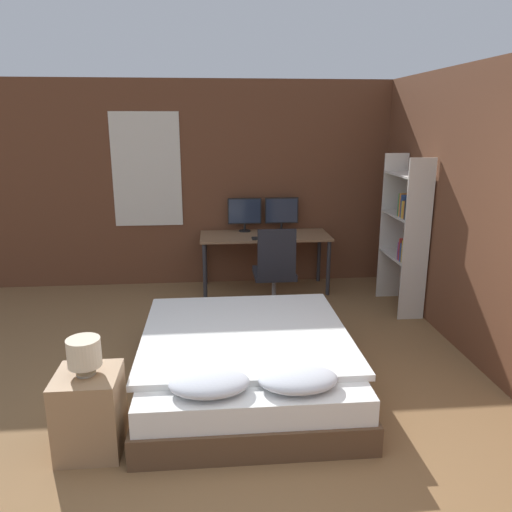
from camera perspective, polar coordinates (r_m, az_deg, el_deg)
ground_plane at (r=3.33m, az=4.42°, el=-25.76°), size 20.00×20.00×0.00m
wall_back at (r=6.77m, az=-1.36°, el=8.18°), size 12.00×0.08×2.70m
wall_side_right at (r=4.73m, az=25.80°, el=3.55°), size 0.06×12.00×2.70m
bed at (r=4.26m, az=-1.10°, el=-12.02°), size 1.72×2.03×0.54m
nightstand at (r=3.70m, az=-18.45°, el=-16.55°), size 0.42×0.42×0.57m
bedside_lamp at (r=3.49m, az=-19.06°, el=-10.42°), size 0.22×0.22×0.25m
desk at (r=6.51m, az=1.03°, el=1.76°), size 1.68×0.68×0.75m
monitor_left at (r=6.65m, az=-1.31°, el=4.98°), size 0.45×0.16×0.45m
monitor_right at (r=6.70m, az=2.95°, el=5.05°), size 0.45×0.16×0.45m
keyboard at (r=6.26m, az=1.26°, el=2.05°), size 0.38×0.13×0.02m
computer_mouse at (r=6.30m, az=3.79°, el=2.17°), size 0.07×0.05×0.04m
office_chair at (r=5.81m, az=2.16°, el=-2.50°), size 0.52×0.52×1.02m
bookshelf at (r=5.97m, az=16.86°, el=3.21°), size 0.29×0.79×1.81m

